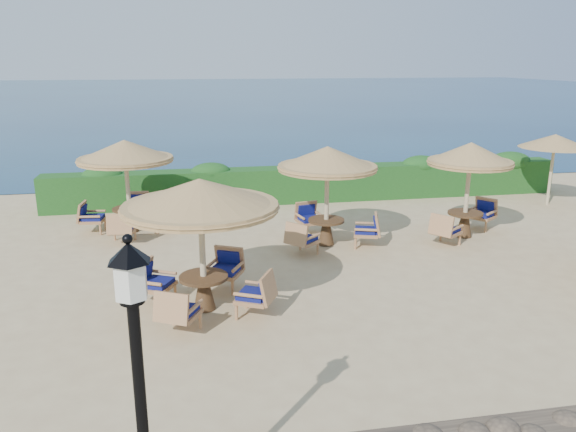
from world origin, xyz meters
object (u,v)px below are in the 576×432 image
at_px(cafe_set_3, 327,176).
at_px(cafe_set_4, 469,170).
at_px(cafe_set_0, 201,218).
at_px(cafe_set_2, 126,171).
at_px(extra_parasol, 555,141).
at_px(lamp_post, 142,421).

bearing_deg(cafe_set_3, cafe_set_4, -0.09).
bearing_deg(cafe_set_0, cafe_set_2, 108.57).
bearing_deg(cafe_set_0, cafe_set_3, 45.97).
xyz_separation_m(cafe_set_0, cafe_set_3, (3.36, 3.47, -0.01)).
bearing_deg(cafe_set_4, cafe_set_2, 166.81).
bearing_deg(cafe_set_3, cafe_set_2, 157.67).
xyz_separation_m(extra_parasol, cafe_set_0, (-11.86, -6.29, -0.29)).
relative_size(lamp_post, cafe_set_2, 1.16).
distance_m(extra_parasol, cafe_set_0, 13.43).
bearing_deg(cafe_set_0, extra_parasol, 27.95).
bearing_deg(lamp_post, cafe_set_4, 48.66).
xyz_separation_m(extra_parasol, cafe_set_4, (-4.53, -2.83, -0.28)).
bearing_deg(lamp_post, cafe_set_2, 95.80).
height_order(cafe_set_2, cafe_set_4, same).
bearing_deg(cafe_set_4, lamp_post, -131.34).
height_order(lamp_post, cafe_set_2, lamp_post).
distance_m(cafe_set_0, cafe_set_2, 5.94).
bearing_deg(cafe_set_0, cafe_set_4, 25.31).
bearing_deg(cafe_set_2, cafe_set_0, -71.43).
xyz_separation_m(lamp_post, extra_parasol, (12.60, 12.00, 0.62)).
height_order(extra_parasol, cafe_set_0, cafe_set_0).
xyz_separation_m(lamp_post, cafe_set_2, (-1.15, 11.34, 0.23)).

